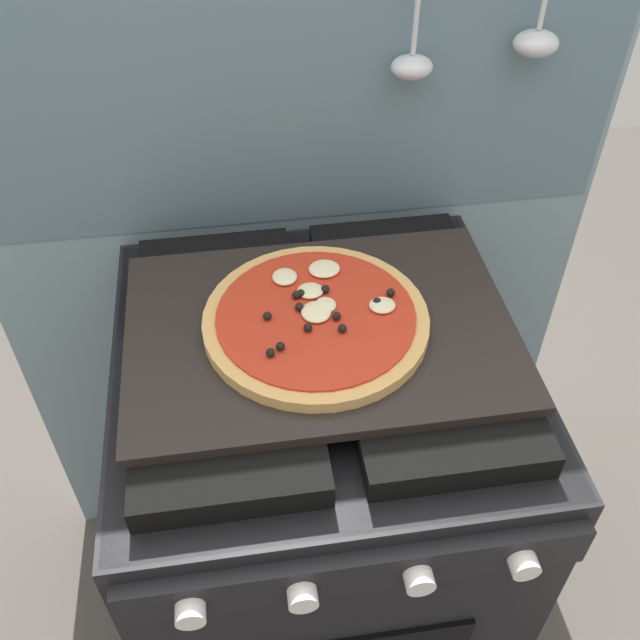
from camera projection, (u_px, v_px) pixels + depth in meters
ground_plane at (320, 612)px, 1.63m from camera, size 4.00×4.00×0.00m
kitchen_backsplash at (294, 251)px, 1.32m from camera, size 1.10×0.09×1.55m
stove at (320, 506)px, 1.32m from camera, size 0.60×0.64×0.90m
baking_tray at (320, 329)px, 1.00m from camera, size 0.54×0.38×0.02m
pizza_left at (316, 319)px, 0.99m from camera, size 0.31×0.31×0.03m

